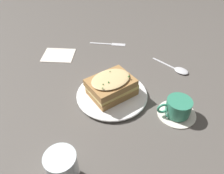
% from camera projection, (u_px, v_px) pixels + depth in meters
% --- Properties ---
extents(ground_plane, '(2.40, 2.40, 0.00)m').
position_uv_depth(ground_plane, '(118.00, 101.00, 0.76)').
color(ground_plane, '#514C47').
extents(dinner_plate, '(0.25, 0.25, 0.01)m').
position_uv_depth(dinner_plate, '(112.00, 95.00, 0.77)').
color(dinner_plate, white).
rests_on(dinner_plate, ground_plane).
extents(sandwich, '(0.19, 0.17, 0.08)m').
position_uv_depth(sandwich, '(111.00, 86.00, 0.74)').
color(sandwich, '#A37542').
rests_on(sandwich, dinner_plate).
extents(teacup_with_saucer, '(0.13, 0.12, 0.06)m').
position_uv_depth(teacup_with_saucer, '(178.00, 108.00, 0.69)').
color(teacup_with_saucer, silver).
rests_on(teacup_with_saucer, ground_plane).
extents(water_glass, '(0.07, 0.07, 0.11)m').
position_uv_depth(water_glass, '(63.00, 169.00, 0.51)').
color(water_glass, silver).
rests_on(water_glass, ground_plane).
extents(fork, '(0.17, 0.06, 0.00)m').
position_uv_depth(fork, '(112.00, 44.00, 1.04)').
color(fork, silver).
rests_on(fork, ground_plane).
extents(spoon, '(0.12, 0.15, 0.01)m').
position_uv_depth(spoon, '(179.00, 70.00, 0.88)').
color(spoon, silver).
rests_on(spoon, ground_plane).
extents(napkin, '(0.16, 0.14, 0.00)m').
position_uv_depth(napkin, '(58.00, 55.00, 0.97)').
color(napkin, silver).
rests_on(napkin, ground_plane).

